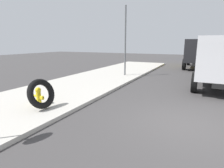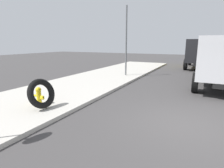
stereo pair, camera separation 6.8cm
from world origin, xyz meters
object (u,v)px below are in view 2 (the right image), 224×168
at_px(fire_hydrant, 39,95).
at_px(dump_truck_gray, 221,61).
at_px(loose_tire, 41,94).
at_px(street_light_pole, 126,41).
at_px(dump_truck_blue, 210,50).
at_px(dump_truck_yellow, 201,53).

bearing_deg(fire_hydrant, dump_truck_gray, -41.68).
relative_size(loose_tire, dump_truck_gray, 0.17).
bearing_deg(street_light_pole, loose_tire, -179.50).
bearing_deg(dump_truck_gray, dump_truck_blue, 1.70).
relative_size(loose_tire, street_light_pole, 0.22).
bearing_deg(dump_truck_yellow, fire_hydrant, 161.78).
relative_size(dump_truck_gray, dump_truck_blue, 0.99).
distance_m(dump_truck_yellow, street_light_pole, 9.92).
bearing_deg(loose_tire, dump_truck_gray, -38.35).
xyz_separation_m(dump_truck_blue, street_light_pole, (-17.48, 5.93, 1.16)).
distance_m(dump_truck_yellow, dump_truck_blue, 9.09).
bearing_deg(street_light_pole, dump_truck_yellow, -31.18).
bearing_deg(fire_hydrant, dump_truck_blue, -13.83).
xyz_separation_m(dump_truck_gray, dump_truck_blue, (18.11, 0.54, 0.00)).
height_order(dump_truck_gray, street_light_pole, street_light_pole).
xyz_separation_m(loose_tire, dump_truck_gray, (8.08, -6.39, 0.86)).
relative_size(fire_hydrant, dump_truck_blue, 0.10).
bearing_deg(loose_tire, fire_hydrant, 57.63).
relative_size(dump_truck_yellow, dump_truck_blue, 0.99).
height_order(loose_tire, dump_truck_yellow, dump_truck_yellow).
xyz_separation_m(loose_tire, street_light_pole, (8.71, 0.08, 2.03)).
distance_m(dump_truck_gray, dump_truck_blue, 18.11).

